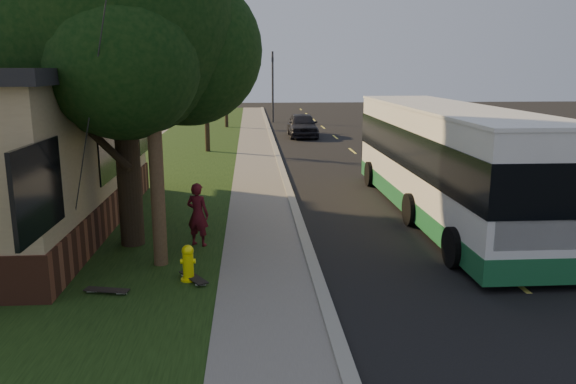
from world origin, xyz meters
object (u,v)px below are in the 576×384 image
Objects in this scene: leafy_tree at (122,27)px; distant_car at (302,125)px; skateboarder at (198,214)px; transit_bus at (445,158)px; bare_tree_near at (207,110)px; skateboard_main at (194,278)px; bare_tree_far at (226,100)px; traffic_signal at (273,82)px; utility_pole at (150,49)px; fire_hydrant at (188,263)px; skateboard_spare at (107,290)px.

distant_car is at bearing 74.22° from leafy_tree.
transit_bus is at bearing -135.53° from skateboarder.
bare_tree_near is 4.85× the size of skateboard_main.
bare_tree_near is at bearing -92.39° from bare_tree_far.
skateboard_main is at bearing -58.12° from leafy_tree.
traffic_signal is 29.42m from transit_bus.
utility_pole is at bearing 128.00° from skateboard_main.
utility_pole is 5.91× the size of skateboarder.
distant_car is at bearing -81.40° from traffic_signal.
leafy_tree reaches higher than bare_tree_near.
skateboard_spare is at bearing -158.66° from fire_hydrant.
transit_bus is at bearing -73.84° from bare_tree_far.
leafy_tree is 5.95m from skateboard_main.
leafy_tree reaches higher than skateboard_spare.
utility_pole is 2.07× the size of distant_car.
traffic_signal is at bearing 99.24° from distant_car.
distant_car is at bearing 77.29° from utility_pole.
utility_pole is 29.13m from bare_tree_far.
skateboard_spare is (-1.08, -30.58, -1.87)m from bare_tree_far.
bare_tree_near is 16.52m from traffic_signal.
bare_tree_near is 1.07× the size of bare_tree_far.
fire_hydrant is at bearing -54.62° from utility_pole.
utility_pole is at bearing -102.07° from distant_car.
skateboard_spare is at bearing -92.03° from bare_tree_far.
skateboard_main is (1.67, -2.69, -5.03)m from leafy_tree.
utility_pole is at bearing -96.58° from traffic_signal.
transit_bus is at bearing 27.03° from utility_pole.
utility_pole is 4.07m from skateboarder.
traffic_signal is 0.47× the size of transit_bus.
utility_pole reaches higher than distant_car.
bare_tree_far is (0.50, 12.00, -0.15)m from bare_tree_near.
skateboard_spare is 0.20× the size of distant_car.
distant_car is (-2.32, 19.48, -0.96)m from transit_bus.
bare_tree_far is at bearing 87.97° from skateboard_spare.
bare_tree_near is 12.01m from bare_tree_far.
bare_tree_far is (1.17, 27.35, -3.16)m from leafy_tree.
utility_pole is 33.26m from traffic_signal.
skateboarder reaches higher than skateboard_main.
fire_hydrant is 0.06× the size of transit_bus.
fire_hydrant reaches higher than skateboard_spare.
traffic_signal is 6.24× the size of skateboard_spare.
skateboarder is at bearing -159.41° from transit_bus.
skateboard_main is at bearing -52.00° from utility_pole.
skateboard_main is (0.10, -0.04, -0.30)m from fire_hydrant.
bare_tree_near reaches higher than skateboard_spare.
traffic_signal is at bearing 82.45° from skateboard_spare.
fire_hydrant is 0.84× the size of skateboard_spare.
bare_tree_near reaches higher than skateboarder.
skateboard_spare is (0.09, -3.23, -5.04)m from leafy_tree.
utility_pole is 1.65× the size of traffic_signal.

